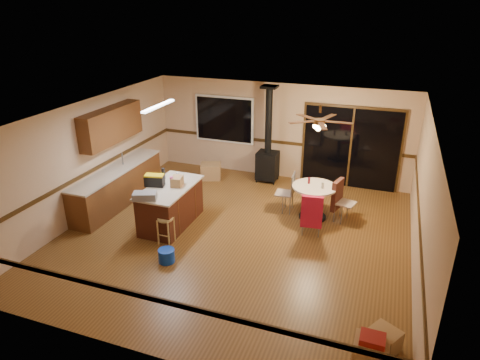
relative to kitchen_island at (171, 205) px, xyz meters
The scene contains 35 objects.
floor 1.57m from the kitchen_island, ahead, with size 7.00×7.00×0.00m, color brown.
ceiling 2.62m from the kitchen_island, ahead, with size 7.00×7.00×0.00m, color silver.
wall_back 3.90m from the kitchen_island, 66.80° to the left, with size 7.00×7.00×0.00m, color tan.
wall_front 3.90m from the kitchen_island, 66.80° to the right, with size 7.00×7.00×0.00m, color tan.
wall_left 2.17m from the kitchen_island, behind, with size 7.00×7.00×0.00m, color tan.
wall_right 5.07m from the kitchen_island, ahead, with size 7.00×7.00×0.00m, color tan.
chair_rail 1.60m from the kitchen_island, ahead, with size 7.00×7.00×0.08m, color #3B260E, non-canonical shape.
window 3.61m from the kitchen_island, 91.66° to the left, with size 1.72×0.10×1.32m, color black.
sliding_door 4.88m from the kitchen_island, 45.42° to the left, with size 2.52×0.10×2.10m, color black.
lower_cabinets 1.77m from the kitchen_island, 163.61° to the left, with size 0.60×3.00×0.86m, color #5D3317.
countertop 1.82m from the kitchen_island, 163.61° to the left, with size 0.64×3.04×0.04m, color #C0AD95.
upper_cabinets 2.43m from the kitchen_island, 159.02° to the left, with size 0.35×2.00×0.80m, color #5D3317.
kitchen_island is the anchor object (origin of this frame).
wood_stove 3.33m from the kitchen_island, 66.91° to the left, with size 0.55×0.50×2.52m.
ceiling_fan 3.64m from the kitchen_island, 25.22° to the left, with size 0.24×0.24×0.55m.
fluorescent_strip 2.15m from the kitchen_island, 135.00° to the left, with size 0.10×1.20×0.04m, color white.
toolbox_grey 0.90m from the kitchen_island, 102.40° to the right, with size 0.47×0.26×0.14m, color slate.
toolbox_black 0.65m from the kitchen_island, 169.27° to the right, with size 0.41×0.21×0.22m, color black.
toolbox_yellow_lid 0.76m from the kitchen_island, 169.27° to the right, with size 0.40×0.21×0.03m, color gold.
box_on_island 0.57m from the kitchen_island, 41.36° to the left, with size 0.22×0.30×0.20m, color #9C7345.
bottle_dark 0.74m from the kitchen_island, 133.97° to the left, with size 0.07×0.07×0.26m, color black.
bottle_pink 0.57m from the kitchen_island, ahead, with size 0.07×0.07×0.24m, color #D84C8C.
bottle_white 0.66m from the kitchen_island, 90.78° to the left, with size 0.06×0.06×0.17m, color white.
bar_stool 0.81m from the kitchen_island, 69.41° to the right, with size 0.31×0.31×0.56m, color tan.
blue_bucket 1.53m from the kitchen_island, 65.54° to the right, with size 0.31×0.31×0.26m, color #0D37B9.
dining_table 3.18m from the kitchen_island, 25.22° to the left, with size 0.99×0.99×0.78m.
glass_red 3.12m from the kitchen_island, 28.08° to the left, with size 0.05×0.05×0.14m, color #590C14.
glass_cream 3.35m from the kitchen_island, 23.12° to the left, with size 0.06×0.06×0.14m, color beige.
chair_left 2.72m from the kitchen_island, 32.63° to the left, with size 0.43×0.42×0.51m.
chair_near 3.04m from the kitchen_island, ahead, with size 0.48×0.51×0.70m.
chair_right 3.71m from the kitchen_island, 23.16° to the left, with size 0.56×0.53×0.70m.
box_under_window 2.70m from the kitchen_island, 94.53° to the left, with size 0.54×0.43×0.43m, color #9C7345.
box_corner_a 5.13m from the kitchen_island, 30.12° to the right, with size 0.46×0.39×0.35m, color #9C7345.
box_corner_b 5.13m from the kitchen_island, 26.13° to the right, with size 0.40×0.34×0.32m, color #9C7345.
box_small_red 5.12m from the kitchen_island, 30.12° to the right, with size 0.33×0.28×0.09m, color maroon.
Camera 1 is at (2.76, -7.36, 4.61)m, focal length 32.00 mm.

